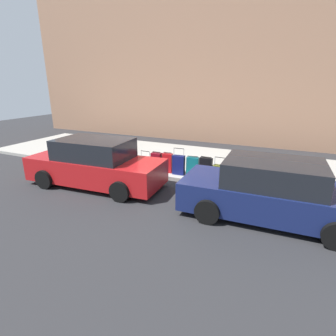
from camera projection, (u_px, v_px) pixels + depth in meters
name	position (u px, v px, depth m)	size (l,w,h in m)	color
ground_plane	(146.00, 177.00, 9.99)	(40.00, 40.00, 0.00)	#28282B
sidewalk_curb	(172.00, 158.00, 12.14)	(18.00, 5.00, 0.14)	#9E9B93
building_facade_sidewalk_side	(212.00, 34.00, 15.34)	(24.00, 3.00, 12.16)	#936B51
suitcase_maroon_0	(249.00, 176.00, 8.83)	(0.46, 0.26, 0.86)	maroon
suitcase_silver_1	(234.00, 173.00, 8.94)	(0.41, 0.27, 0.93)	#9EA0A8
suitcase_olive_2	(220.00, 173.00, 9.18)	(0.47, 0.25, 0.83)	#59601E
suitcase_black_3	(206.00, 168.00, 9.37)	(0.45, 0.20, 0.79)	black
suitcase_teal_4	(193.00, 166.00, 9.63)	(0.46, 0.23, 0.74)	#0F606B
suitcase_navy_5	(179.00, 165.00, 9.73)	(0.45, 0.23, 1.01)	navy
suitcase_red_6	(167.00, 163.00, 9.94)	(0.38, 0.21, 0.79)	red
suitcase_maroon_7	(157.00, 162.00, 10.09)	(0.40, 0.26, 0.78)	maroon
suitcase_silver_8	(146.00, 163.00, 10.31)	(0.46, 0.27, 0.75)	#9EA0A8
fire_hydrant	(128.00, 157.00, 10.65)	(0.39, 0.21, 0.73)	#D89E0C
bollard_post	(110.00, 155.00, 10.80)	(0.13, 0.13, 0.88)	brown
parked_car_navy_0	(271.00, 192.00, 6.76)	(4.59, 2.14, 1.56)	#141E4C
parked_car_red_1	(95.00, 164.00, 8.95)	(4.76, 2.15, 1.62)	#AD1619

